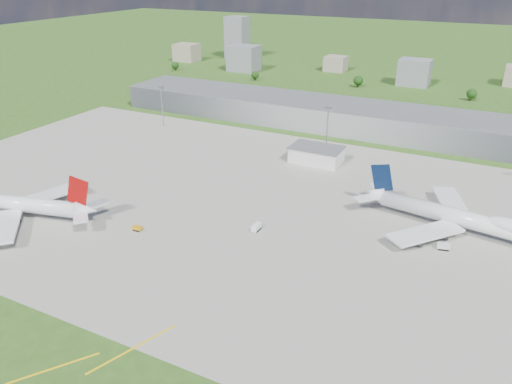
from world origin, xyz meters
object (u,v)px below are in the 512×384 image
at_px(tug_yellow, 137,229).
at_px(van_white_far, 443,247).
at_px(airliner_red_twin, 16,204).
at_px(airliner_blue_quad, 465,219).
at_px(van_white_near, 256,228).

bearing_deg(tug_yellow, van_white_far, 13.97).
distance_m(airliner_red_twin, airliner_blue_quad, 180.40).
distance_m(airliner_blue_quad, van_white_near, 80.85).
bearing_deg(airliner_blue_quad, van_white_far, -96.97).
height_order(airliner_blue_quad, van_white_far, airliner_blue_quad).
bearing_deg(airliner_red_twin, van_white_far, -175.67).
relative_size(tug_yellow, van_white_near, 0.74).
relative_size(tug_yellow, van_white_far, 0.77).
height_order(tug_yellow, van_white_near, van_white_near).
distance_m(van_white_near, van_white_far, 70.23).
relative_size(van_white_near, van_white_far, 1.04).
xyz_separation_m(airliner_red_twin, van_white_near, (94.07, 33.69, -4.26)).
bearing_deg(tug_yellow, airliner_red_twin, -172.36).
bearing_deg(van_white_far, van_white_near, -177.62).
bearing_deg(van_white_far, airliner_blue_quad, 61.32).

